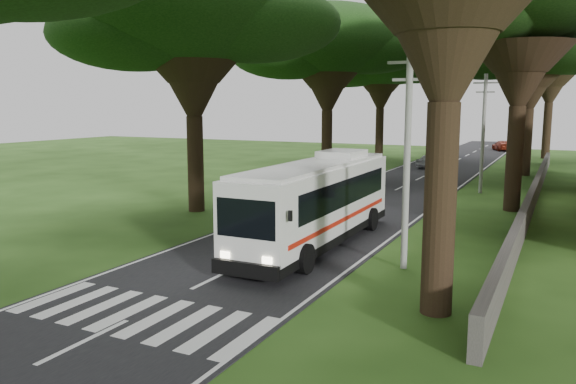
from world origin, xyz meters
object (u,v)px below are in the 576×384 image
object	(u,v)px
pole_far	(511,123)
pedestrian	(230,195)
pole_near	(407,155)
distant_car_a	(432,161)
distant_car_c	(502,146)
pole_mid	(483,132)
coach_bus	(317,201)
distant_car_b	(451,150)

from	to	relation	value
pole_far	pedestrian	distance (m)	34.90
pole_far	pole_near	bearing A→B (deg)	-90.00
distant_car_a	distant_car_c	xyz separation A→B (m)	(3.80, 25.14, -0.02)
pole_mid	coach_bus	distance (m)	18.84
distant_car_a	pole_near	bearing A→B (deg)	118.17
pole_near	distant_car_b	xyz separation A→B (m)	(-7.02, 47.85, -3.49)
distant_car_a	distant_car_b	world-z (taller)	distant_car_a
pole_near	coach_bus	bearing A→B (deg)	157.21
pole_far	distant_car_a	world-z (taller)	pole_far
pole_near	pole_far	size ratio (longest dim) A/B	1.00
distant_car_c	pole_far	bearing A→B (deg)	78.10
pole_far	pedestrian	xyz separation A→B (m)	(-12.22, -32.51, -3.40)
distant_car_a	distant_car_b	size ratio (longest dim) A/B	0.98
pole_near	pedestrian	size ratio (longest dim) A/B	5.10
pole_mid	pedestrian	bearing A→B (deg)	-134.33
distant_car_b	pedestrian	xyz separation A→B (m)	(-5.20, -40.36, 0.09)
pole_far	distant_car_b	bearing A→B (deg)	131.84
coach_bus	pedestrian	distance (m)	9.89
distant_car_b	pole_far	bearing A→B (deg)	-62.00
coach_bus	pedestrian	xyz separation A→B (m)	(-7.99, 5.71, -1.12)
distant_car_a	coach_bus	bearing A→B (deg)	111.38
distant_car_c	distant_car_a	bearing A→B (deg)	62.13
pole_far	pedestrian	world-z (taller)	pole_far
pole_far	distant_car_a	bearing A→B (deg)	-137.25
pole_near	pole_mid	xyz separation A→B (m)	(0.00, 20.00, 0.00)
pole_mid	coach_bus	bearing A→B (deg)	-103.08
distant_car_c	pole_near	bearing A→B (deg)	73.14
pole_far	distant_car_b	world-z (taller)	pole_far
pole_near	pedestrian	distance (m)	14.73
coach_bus	distant_car_b	bearing A→B (deg)	92.84
distant_car_b	pedestrian	distance (m)	40.69
pole_far	distant_car_b	size ratio (longest dim) A/B	1.99
pole_mid	distant_car_b	size ratio (longest dim) A/B	1.99
distant_car_a	pedestrian	bearing A→B (deg)	95.21
coach_bus	distant_car_b	world-z (taller)	coach_bus
distant_car_c	pedestrian	world-z (taller)	pedestrian
pole_near	pedestrian	bearing A→B (deg)	148.50
pole_far	distant_car_c	xyz separation A→B (m)	(-2.50, 19.31, -3.49)
coach_bus	pedestrian	size ratio (longest dim) A/B	7.67
pole_mid	distant_car_a	distance (m)	15.90
distant_car_a	pole_mid	bearing A→B (deg)	131.69
pedestrian	pole_mid	bearing A→B (deg)	-27.26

